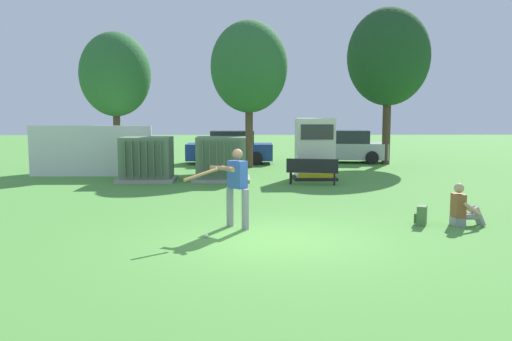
# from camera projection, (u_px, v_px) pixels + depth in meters

# --- Properties ---
(ground_plane) EXTENTS (96.00, 96.00, 0.00)m
(ground_plane) POSITION_uv_depth(u_px,v_px,m) (275.00, 240.00, 10.41)
(ground_plane) COLOR #51933D
(fence_panel) EXTENTS (4.80, 0.12, 2.00)m
(fence_panel) POSITION_uv_depth(u_px,v_px,m) (90.00, 151.00, 20.58)
(fence_panel) COLOR white
(fence_panel) RESTS_ON ground
(transformer_west) EXTENTS (2.10, 1.70, 1.62)m
(transformer_west) POSITION_uv_depth(u_px,v_px,m) (147.00, 160.00, 19.27)
(transformer_west) COLOR #9E9B93
(transformer_west) RESTS_ON ground
(transformer_mid_west) EXTENTS (2.10, 1.70, 1.62)m
(transformer_mid_west) POSITION_uv_depth(u_px,v_px,m) (221.00, 159.00, 19.37)
(transformer_mid_west) COLOR #9E9B93
(transformer_mid_west) RESTS_ON ground
(generator_enclosure) EXTENTS (1.60, 1.40, 2.30)m
(generator_enclosure) POSITION_uv_depth(u_px,v_px,m) (315.00, 149.00, 19.76)
(generator_enclosure) COLOR #262626
(generator_enclosure) RESTS_ON ground
(park_bench) EXTENTS (1.84, 0.75, 0.92)m
(park_bench) POSITION_uv_depth(u_px,v_px,m) (312.00, 169.00, 18.26)
(park_bench) COLOR black
(park_bench) RESTS_ON ground
(batter) EXTENTS (1.32, 1.32, 1.74)m
(batter) POSITION_uv_depth(u_px,v_px,m) (236.00, 184.00, 11.36)
(batter) COLOR gray
(batter) RESTS_ON ground
(sports_ball) EXTENTS (0.09, 0.09, 0.09)m
(sports_ball) POSITION_uv_depth(u_px,v_px,m) (206.00, 235.00, 10.60)
(sports_ball) COLOR white
(sports_ball) RESTS_ON ground
(seated_spectator) EXTENTS (0.72, 0.55, 0.96)m
(seated_spectator) POSITION_uv_depth(u_px,v_px,m) (463.00, 209.00, 11.68)
(seated_spectator) COLOR gray
(seated_spectator) RESTS_ON ground
(backpack) EXTENTS (0.35, 0.37, 0.44)m
(backpack) POSITION_uv_depth(u_px,v_px,m) (421.00, 216.00, 11.76)
(backpack) COLOR #4C723F
(backpack) RESTS_ON ground
(tree_left) EXTENTS (3.22, 3.22, 6.16)m
(tree_left) POSITION_uv_depth(u_px,v_px,m) (115.00, 75.00, 23.90)
(tree_left) COLOR #4C3828
(tree_left) RESTS_ON ground
(tree_center_left) EXTENTS (3.46, 3.46, 6.60)m
(tree_center_left) POSITION_uv_depth(u_px,v_px,m) (249.00, 67.00, 23.46)
(tree_center_left) COLOR brown
(tree_center_left) RESTS_ON ground
(tree_center_right) EXTENTS (3.92, 3.92, 7.49)m
(tree_center_right) POSITION_uv_depth(u_px,v_px,m) (388.00, 57.00, 25.03)
(tree_center_right) COLOR #4C3828
(tree_center_right) RESTS_ON ground
(parked_car_leftmost) EXTENTS (4.30, 2.12, 1.62)m
(parked_car_leftmost) POSITION_uv_depth(u_px,v_px,m) (119.00, 148.00, 25.81)
(parked_car_leftmost) COLOR #B2B2B7
(parked_car_leftmost) RESTS_ON ground
(parked_car_left_of_center) EXTENTS (4.22, 1.96, 1.62)m
(parked_car_left_of_center) POSITION_uv_depth(u_px,v_px,m) (230.00, 148.00, 25.83)
(parked_car_left_of_center) COLOR navy
(parked_car_left_of_center) RESTS_ON ground
(parked_car_right_of_center) EXTENTS (4.38, 2.31, 1.62)m
(parked_car_right_of_center) POSITION_uv_depth(u_px,v_px,m) (345.00, 147.00, 26.38)
(parked_car_right_of_center) COLOR #B2B2B7
(parked_car_right_of_center) RESTS_ON ground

